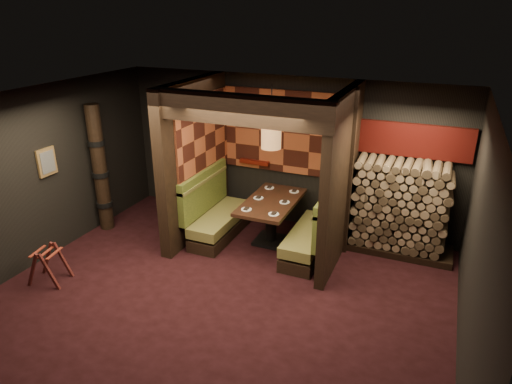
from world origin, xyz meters
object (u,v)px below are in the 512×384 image
object	(u,v)px
totem_column	(100,170)
firewood_stack	(405,209)
pendant_lamp	(271,135)
luggage_rack	(48,263)
booth_bench_right	(314,234)
booth_bench_left	(216,215)
dining_table	(271,213)

from	to	relation	value
totem_column	firewood_stack	size ratio (longest dim) A/B	1.39
pendant_lamp	luggage_rack	xyz separation A→B (m)	(-2.70, -2.48, -1.71)
booth_bench_right	pendant_lamp	size ratio (longest dim) A/B	1.51
pendant_lamp	firewood_stack	distance (m)	2.58
totem_column	firewood_stack	bearing A→B (deg)	13.19
booth_bench_left	firewood_stack	bearing A→B (deg)	12.17
booth_bench_right	dining_table	world-z (taller)	booth_bench_right
luggage_rack	booth_bench_right	bearing A→B (deg)	33.97
booth_bench_right	firewood_stack	bearing A→B (deg)	27.35
dining_table	firewood_stack	size ratio (longest dim) A/B	0.90
dining_table	firewood_stack	xyz separation A→B (m)	(2.20, 0.56, 0.23)
booth_bench_left	luggage_rack	xyz separation A→B (m)	(-1.66, -2.39, -0.09)
luggage_rack	firewood_stack	distance (m)	5.82
booth_bench_right	firewood_stack	xyz separation A→B (m)	(1.35, 0.70, 0.42)
booth_bench_right	firewood_stack	world-z (taller)	firewood_stack
firewood_stack	luggage_rack	bearing A→B (deg)	-147.77
booth_bench_right	pendant_lamp	bearing A→B (deg)	174.09
luggage_rack	totem_column	xyz separation A→B (m)	(-0.43, 1.84, 0.88)
booth_bench_right	dining_table	distance (m)	0.88
dining_table	luggage_rack	bearing A→B (deg)	-136.92
pendant_lamp	booth_bench_right	bearing A→B (deg)	-5.91
luggage_rack	firewood_stack	size ratio (longest dim) A/B	0.37
booth_bench_right	luggage_rack	bearing A→B (deg)	-146.03
totem_column	pendant_lamp	bearing A→B (deg)	11.49
booth_bench_left	booth_bench_right	world-z (taller)	same
booth_bench_left	totem_column	distance (m)	2.30
booth_bench_left	pendant_lamp	xyz separation A→B (m)	(1.05, 0.09, 1.62)
luggage_rack	firewood_stack	xyz separation A→B (m)	(4.90, 3.09, 0.51)
dining_table	totem_column	bearing A→B (deg)	-167.64
booth_bench_left	pendant_lamp	world-z (taller)	pendant_lamp
dining_table	totem_column	distance (m)	3.27
booth_bench_left	luggage_rack	bearing A→B (deg)	-124.70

